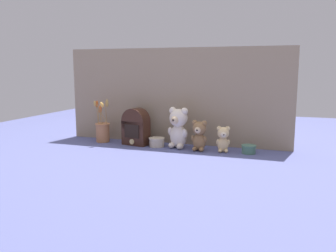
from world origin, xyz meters
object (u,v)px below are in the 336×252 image
at_px(flower_vase, 103,130).
at_px(vintage_radio, 136,127).
at_px(teddy_bear_small, 223,139).
at_px(teddy_bear_medium, 199,135).
at_px(decorative_tin_tall, 249,149).
at_px(decorative_tin_short, 157,142).
at_px(teddy_bear_large, 178,127).

height_order(flower_vase, vintage_radio, flower_vase).
relative_size(teddy_bear_small, flower_vase, 0.54).
distance_m(teddy_bear_medium, vintage_radio, 0.48).
bearing_deg(teddy_bear_medium, decorative_tin_tall, 4.84).
xyz_separation_m(flower_vase, decorative_tin_short, (0.44, -0.02, -0.06)).
xyz_separation_m(teddy_bear_large, decorative_tin_tall, (0.48, -0.01, -0.12)).
relative_size(flower_vase, decorative_tin_tall, 3.42).
height_order(teddy_bear_large, teddy_bear_small, teddy_bear_large).
bearing_deg(decorative_tin_short, vintage_radio, 176.85).
distance_m(teddy_bear_medium, decorative_tin_short, 0.32).
xyz_separation_m(flower_vase, decorative_tin_tall, (1.08, -0.02, -0.07)).
height_order(flower_vase, decorative_tin_tall, flower_vase).
bearing_deg(decorative_tin_tall, teddy_bear_large, 179.04).
bearing_deg(flower_vase, teddy_bear_large, -1.61).
bearing_deg(vintage_radio, decorative_tin_short, -3.15).
height_order(teddy_bear_small, decorative_tin_tall, teddy_bear_small).
bearing_deg(flower_vase, decorative_tin_short, -2.98).
relative_size(teddy_bear_small, vintage_radio, 0.65).
relative_size(teddy_bear_small, decorative_tin_tall, 1.83).
distance_m(teddy_bear_medium, flower_vase, 0.76).
height_order(teddy_bear_medium, vintage_radio, vintage_radio).
relative_size(flower_vase, vintage_radio, 1.21).
height_order(teddy_bear_medium, teddy_bear_small, teddy_bear_medium).
relative_size(teddy_bear_medium, flower_vase, 0.64).
height_order(teddy_bear_large, vintage_radio, teddy_bear_large).
distance_m(teddy_bear_large, decorative_tin_short, 0.19).
xyz_separation_m(teddy_bear_large, vintage_radio, (-0.32, 0.00, -0.02)).
height_order(teddy_bear_small, flower_vase, flower_vase).
bearing_deg(flower_vase, teddy_bear_small, -2.51).
relative_size(teddy_bear_medium, decorative_tin_tall, 2.18).
bearing_deg(teddy_bear_medium, decorative_tin_short, 174.67).
bearing_deg(teddy_bear_small, vintage_radio, 177.66).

